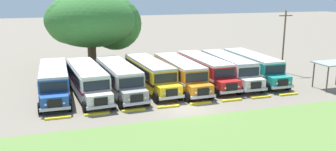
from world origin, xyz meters
The scene contains 21 objects.
ground_plane centered at (0.00, 0.00, 0.00)m, with size 220.00×220.00×0.00m, color slate.
foreground_grass_strip centered at (0.00, -7.16, 0.00)m, with size 80.00×10.04×0.01m, color olive.
parked_bus_slot_0 centered at (-10.76, 7.02, 1.58)m, with size 2.69×10.84×2.82m.
parked_bus_slot_1 centered at (-7.73, 6.37, 1.58)m, with size 3.53×10.97×2.82m.
parked_bus_slot_2 centered at (-4.71, 6.40, 1.58)m, with size 3.45×10.96×2.82m.
parked_bus_slot_3 centered at (-1.40, 7.10, 1.58)m, with size 3.40×10.95×2.82m.
parked_bus_slot_4 centered at (1.61, 6.50, 1.58)m, with size 2.96×10.88×2.82m.
parked_bus_slot_5 centered at (4.68, 7.14, 1.58)m, with size 3.08×10.89×2.82m.
parked_bus_slot_6 centered at (7.44, 7.03, 1.58)m, with size 2.71×10.84×2.82m.
parked_bus_slot_7 centered at (10.46, 7.08, 1.58)m, with size 2.75×10.85×2.82m.
curb_wheelstop_0 centered at (-10.61, 0.65, 0.07)m, with size 2.00×0.36×0.15m, color yellow.
curb_wheelstop_1 centered at (-7.58, 0.65, 0.07)m, with size 2.00×0.36×0.15m, color yellow.
curb_wheelstop_2 centered at (-4.55, 0.65, 0.07)m, with size 2.00×0.36×0.15m, color yellow.
curb_wheelstop_3 centered at (-1.52, 0.65, 0.07)m, with size 2.00×0.36×0.15m, color yellow.
curb_wheelstop_4 centered at (1.52, 0.65, 0.07)m, with size 2.00×0.36×0.15m, color yellow.
curb_wheelstop_5 centered at (4.55, 0.65, 0.07)m, with size 2.00×0.36×0.15m, color yellow.
curb_wheelstop_6 centered at (7.58, 0.65, 0.07)m, with size 2.00×0.36×0.15m, color yellow.
curb_wheelstop_7 centered at (10.61, 0.65, 0.07)m, with size 2.00×0.36×0.15m, color yellow.
broad_shade_tree centered at (-5.60, 18.94, 6.02)m, with size 12.32×11.61×9.58m.
utility_pole centered at (15.77, 9.14, 3.98)m, with size 1.80×0.20×7.46m.
waiting_shelter centered at (16.27, 1.35, 2.45)m, with size 3.60×2.60×2.72m.
Camera 1 is at (-10.38, -27.10, 9.87)m, focal length 38.09 mm.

